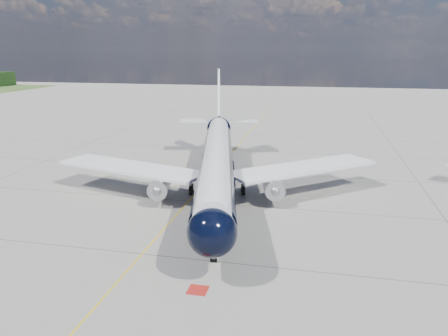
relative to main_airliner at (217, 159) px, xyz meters
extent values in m
plane|color=gray|center=(-2.84, 16.32, -4.72)|extent=(320.00, 320.00, 0.00)
cube|color=#DBB40B|center=(-2.84, 11.32, -4.71)|extent=(0.16, 160.00, 0.01)
cube|color=maroon|center=(3.96, -23.68, -4.71)|extent=(1.60, 1.60, 0.01)
cylinder|color=black|center=(0.31, -1.43, -0.21)|extent=(12.62, 40.72, 4.08)
sphere|color=black|center=(4.86, -22.41, -0.21)|extent=(4.85, 4.85, 4.08)
cone|color=black|center=(-5.03, 23.22, 0.43)|extent=(5.58, 8.21, 4.08)
cylinder|color=white|center=(0.31, -1.43, 0.81)|extent=(12.20, 42.63, 3.18)
cube|color=black|center=(4.90, -22.62, 0.38)|extent=(2.79, 1.80, 0.59)
cube|color=white|center=(-11.04, -2.24, -1.18)|extent=(21.29, 10.77, 0.34)
cube|color=white|center=(10.98, 2.53, -1.18)|extent=(19.20, 17.40, 0.34)
cube|color=black|center=(0.31, -1.43, -1.71)|extent=(6.68, 11.44, 1.07)
cylinder|color=#AEAEB6|center=(-6.05, -5.01, -2.41)|extent=(3.40, 5.33, 2.40)
cylinder|color=#AEAEB6|center=(7.58, -2.05, -2.41)|extent=(3.40, 5.33, 2.40)
sphere|color=gray|center=(-5.58, -7.21, -2.41)|extent=(1.40, 1.40, 1.18)
sphere|color=gray|center=(8.06, -4.25, -2.41)|extent=(1.40, 1.40, 1.18)
cube|color=white|center=(-6.10, -4.80, -1.60)|extent=(0.96, 3.41, 1.18)
cube|color=white|center=(7.54, -1.84, -1.60)|extent=(0.96, 3.41, 1.18)
cube|color=white|center=(-4.92, 22.69, 5.91)|extent=(1.78, 6.73, 9.15)
cube|color=white|center=(-5.03, 23.22, 1.29)|extent=(14.36, 6.31, 0.24)
cylinder|color=gray|center=(4.06, -18.74, -3.38)|extent=(0.23, 0.23, 2.25)
cylinder|color=black|center=(3.85, -18.78, -4.34)|extent=(0.35, 0.78, 0.75)
cylinder|color=black|center=(4.27, -18.69, -4.34)|extent=(0.35, 0.78, 0.75)
cylinder|color=gray|center=(-3.39, -0.58, -3.27)|extent=(0.33, 0.33, 2.04)
cylinder|color=gray|center=(3.33, 0.87, -3.27)|extent=(0.33, 0.33, 2.04)
cylinder|color=black|center=(-3.26, -1.16, -4.13)|extent=(0.72, 1.26, 1.18)
cylinder|color=black|center=(-3.51, -0.01, -4.13)|extent=(0.72, 1.26, 1.18)
cylinder|color=black|center=(3.45, 0.29, -4.13)|extent=(0.72, 1.26, 1.18)
cylinder|color=black|center=(3.20, 1.45, -4.13)|extent=(0.72, 1.26, 1.18)
camera|label=1|loc=(12.56, -53.39, 13.74)|focal=35.00mm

